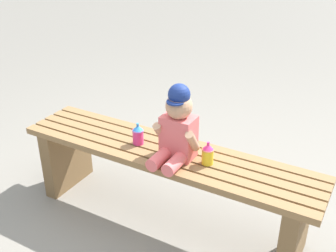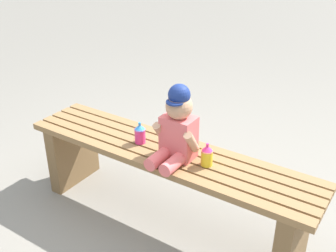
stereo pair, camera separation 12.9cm
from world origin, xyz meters
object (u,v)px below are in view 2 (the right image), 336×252
(sippy_cup_right, at_px, (207,155))
(child_figure, at_px, (177,128))
(sippy_cup_left, at_px, (140,133))
(park_bench, at_px, (166,174))

(sippy_cup_right, bearing_deg, child_figure, -170.92)
(child_figure, distance_m, sippy_cup_left, 0.28)
(child_figure, relative_size, sippy_cup_right, 3.26)
(child_figure, xyz_separation_m, sippy_cup_right, (0.16, 0.03, -0.12))
(sippy_cup_left, height_order, sippy_cup_right, same)
(sippy_cup_left, bearing_deg, park_bench, 3.61)
(child_figure, bearing_deg, sippy_cup_right, 9.08)
(park_bench, relative_size, sippy_cup_left, 13.72)
(child_figure, xyz_separation_m, sippy_cup_left, (-0.26, 0.03, -0.12))
(park_bench, distance_m, child_figure, 0.34)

